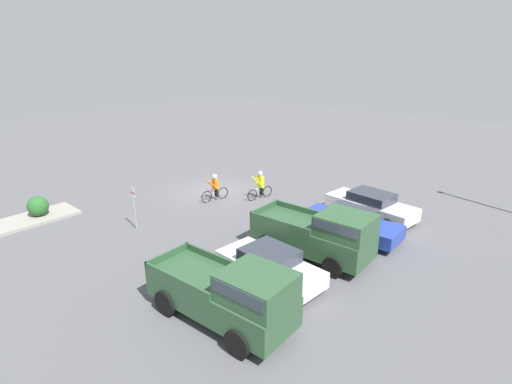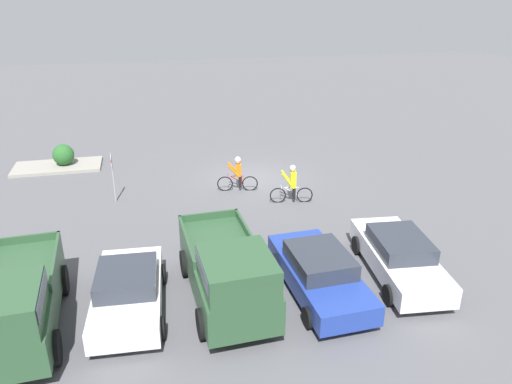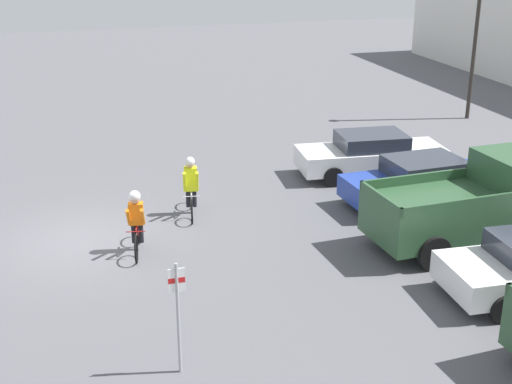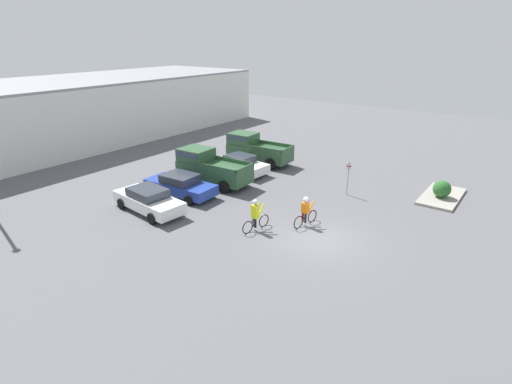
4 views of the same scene
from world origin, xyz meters
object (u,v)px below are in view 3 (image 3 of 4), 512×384
object	(u,v)px
cyclist_0	(136,220)
cyclist_1	(191,185)
sedan_1	(424,181)
lamppost	(479,4)
pickup_truck_0	(483,199)
fire_lane_sign	(178,308)
sedan_0	(371,154)

from	to	relation	value
cyclist_0	cyclist_1	size ratio (longest dim) A/B	1.00
sedan_1	lamppost	distance (m)	11.35
pickup_truck_0	fire_lane_sign	bearing A→B (deg)	-67.70
sedan_1	pickup_truck_0	distance (m)	2.82
pickup_truck_0	lamppost	world-z (taller)	lamppost
sedan_0	cyclist_1	world-z (taller)	cyclist_1
fire_lane_sign	lamppost	world-z (taller)	lamppost
pickup_truck_0	fire_lane_sign	size ratio (longest dim) A/B	2.38
fire_lane_sign	pickup_truck_0	bearing A→B (deg)	112.30
sedan_0	cyclist_0	world-z (taller)	cyclist_0
sedan_0	pickup_truck_0	distance (m)	5.62
cyclist_0	fire_lane_sign	bearing A→B (deg)	0.45
pickup_truck_0	fire_lane_sign	xyz separation A→B (m)	(3.47, -8.46, 0.16)
sedan_1	fire_lane_sign	world-z (taller)	fire_lane_sign
sedan_0	pickup_truck_0	xyz separation A→B (m)	(5.58, 0.45, 0.46)
sedan_0	fire_lane_sign	world-z (taller)	fire_lane_sign
pickup_truck_0	cyclist_1	distance (m)	7.78
cyclist_1	fire_lane_sign	bearing A→B (deg)	-13.29
sedan_0	cyclist_1	xyz separation A→B (m)	(1.68, -6.27, 0.16)
fire_lane_sign	cyclist_0	bearing A→B (deg)	-179.55
sedan_1	sedan_0	bearing A→B (deg)	-172.73
pickup_truck_0	cyclist_1	size ratio (longest dim) A/B	2.87
lamppost	fire_lane_sign	bearing A→B (deg)	-46.06
lamppost	sedan_1	bearing A→B (deg)	-38.99
sedan_0	fire_lane_sign	distance (m)	12.10
sedan_1	cyclist_0	distance (m)	8.46
cyclist_0	fire_lane_sign	world-z (taller)	fire_lane_sign
sedan_1	fire_lane_sign	distance (m)	10.46
cyclist_1	sedan_0	bearing A→B (deg)	105.00
pickup_truck_0	cyclist_0	distance (m)	8.72
pickup_truck_0	lamppost	distance (m)	13.33
sedan_0	lamppost	xyz separation A→B (m)	(-5.46, 7.04, 3.98)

